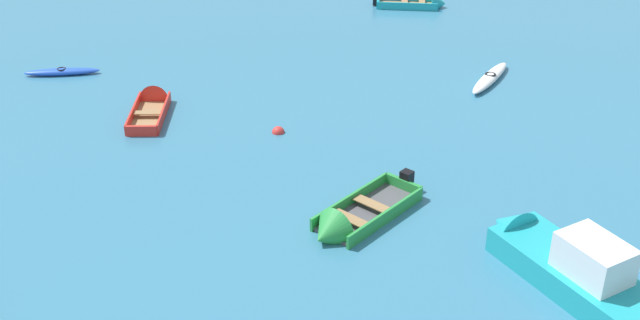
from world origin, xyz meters
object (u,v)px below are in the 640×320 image
kayak_blue_far_right (62,72)px  rowboat_red_back_row_right (153,103)px  motor_launch_turquoise_cluster_inner (564,262)px  kayak_white_foreground_center (490,78)px  rowboat_green_outer_left (346,223)px  mooring_buoy_trailing (278,132)px  rowboat_turquoise_cluster_outer (424,4)px

kayak_blue_far_right → rowboat_red_back_row_right: bearing=-48.8°
rowboat_red_back_row_right → motor_launch_turquoise_cluster_inner: bearing=-52.6°
rowboat_red_back_row_right → motor_launch_turquoise_cluster_inner: motor_launch_turquoise_cluster_inner is taller
kayak_white_foreground_center → rowboat_green_outer_left: bearing=-132.2°
rowboat_green_outer_left → motor_launch_turquoise_cluster_inner: bearing=-35.5°
rowboat_green_outer_left → kayak_white_foreground_center: bearing=47.8°
rowboat_red_back_row_right → mooring_buoy_trailing: bearing=-36.0°
kayak_blue_far_right → rowboat_green_outer_left: rowboat_green_outer_left is taller
kayak_white_foreground_center → motor_launch_turquoise_cluster_inner: motor_launch_turquoise_cluster_inner is taller
rowboat_turquoise_cluster_outer → kayak_white_foreground_center: rowboat_turquoise_cluster_outer is taller
kayak_blue_far_right → kayak_white_foreground_center: (16.04, -4.23, 0.03)m
motor_launch_turquoise_cluster_inner → mooring_buoy_trailing: motor_launch_turquoise_cluster_inner is taller
rowboat_turquoise_cluster_outer → motor_launch_turquoise_cluster_inner: motor_launch_turquoise_cluster_inner is taller
rowboat_red_back_row_right → mooring_buoy_trailing: rowboat_red_back_row_right is taller
mooring_buoy_trailing → rowboat_turquoise_cluster_outer: bearing=51.9°
rowboat_turquoise_cluster_outer → motor_launch_turquoise_cluster_inner: (-3.75, -21.19, 0.35)m
kayak_white_foreground_center → mooring_buoy_trailing: bearing=-163.8°
rowboat_turquoise_cluster_outer → rowboat_red_back_row_right: 15.89m
rowboat_turquoise_cluster_outer → rowboat_red_back_row_right: size_ratio=1.04×
kayak_blue_far_right → mooring_buoy_trailing: (7.37, -6.75, -0.13)m
motor_launch_turquoise_cluster_inner → kayak_blue_far_right: bearing=128.4°
rowboat_red_back_row_right → motor_launch_turquoise_cluster_inner: 15.59m
motor_launch_turquoise_cluster_inner → mooring_buoy_trailing: 10.92m
motor_launch_turquoise_cluster_inner → rowboat_turquoise_cluster_outer: bearing=80.0°
kayak_blue_far_right → rowboat_green_outer_left: bearing=-57.6°
kayak_blue_far_right → rowboat_green_outer_left: (8.18, -12.89, 0.06)m
rowboat_green_outer_left → mooring_buoy_trailing: 6.20m
rowboat_green_outer_left → mooring_buoy_trailing: (-0.81, 6.15, -0.19)m
rowboat_turquoise_cluster_outer → rowboat_red_back_row_right: bearing=-146.3°
kayak_white_foreground_center → mooring_buoy_trailing: 9.02m
kayak_white_foreground_center → motor_launch_turquoise_cluster_inner: 12.40m
rowboat_turquoise_cluster_outer → kayak_white_foreground_center: size_ratio=1.22×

